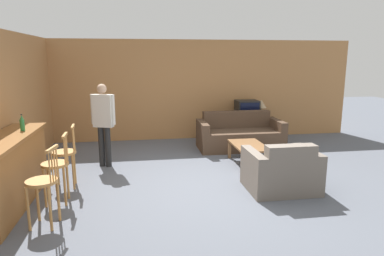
{
  "coord_description": "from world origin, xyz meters",
  "views": [
    {
      "loc": [
        -1.09,
        -5.36,
        2.13
      ],
      "look_at": [
        -0.11,
        0.82,
        0.85
      ],
      "focal_mm": 32.0,
      "sensor_mm": 36.0,
      "label": 1
    }
  ],
  "objects_px": {
    "bar_chair_far": "(65,156)",
    "tv": "(247,109)",
    "bar_chair_mid": "(56,168)",
    "tv_unit": "(246,128)",
    "person_by_window": "(103,120)",
    "bottle": "(22,123)",
    "bar_chair_near": "(43,186)",
    "table_lamp": "(261,104)",
    "coffee_table": "(249,147)",
    "armchair_near": "(282,172)",
    "couch_far": "(239,136)"
  },
  "relations": [
    {
      "from": "coffee_table",
      "to": "bar_chair_far",
      "type": "bearing_deg",
      "value": -167.74
    },
    {
      "from": "bar_chair_near",
      "to": "table_lamp",
      "type": "distance_m",
      "value": 6.14
    },
    {
      "from": "bar_chair_mid",
      "to": "coffee_table",
      "type": "bearing_deg",
      "value": 22.1
    },
    {
      "from": "table_lamp",
      "to": "person_by_window",
      "type": "relative_size",
      "value": 0.28
    },
    {
      "from": "bar_chair_far",
      "to": "tv_unit",
      "type": "distance_m",
      "value": 4.95
    },
    {
      "from": "bar_chair_near",
      "to": "table_lamp",
      "type": "bearing_deg",
      "value": 43.66
    },
    {
      "from": "bar_chair_near",
      "to": "table_lamp",
      "type": "xyz_separation_m",
      "value": [
        4.43,
        4.23,
        0.39
      ]
    },
    {
      "from": "bar_chair_near",
      "to": "table_lamp",
      "type": "relative_size",
      "value": 2.27
    },
    {
      "from": "bar_chair_mid",
      "to": "bottle",
      "type": "distance_m",
      "value": 0.92
    },
    {
      "from": "bar_chair_mid",
      "to": "tv_unit",
      "type": "bearing_deg",
      "value": 40.89
    },
    {
      "from": "bar_chair_far",
      "to": "person_by_window",
      "type": "relative_size",
      "value": 0.64
    },
    {
      "from": "bottle",
      "to": "person_by_window",
      "type": "height_order",
      "value": "person_by_window"
    },
    {
      "from": "tv",
      "to": "table_lamp",
      "type": "bearing_deg",
      "value": 0.44
    },
    {
      "from": "bar_chair_near",
      "to": "tv",
      "type": "xyz_separation_m",
      "value": [
        4.04,
        4.23,
        0.28
      ]
    },
    {
      "from": "bar_chair_far",
      "to": "armchair_near",
      "type": "xyz_separation_m",
      "value": [
        3.49,
        -0.7,
        -0.23
      ]
    },
    {
      "from": "armchair_near",
      "to": "bottle",
      "type": "xyz_separation_m",
      "value": [
        -4.04,
        0.48,
        0.84
      ]
    },
    {
      "from": "bar_chair_mid",
      "to": "armchair_near",
      "type": "xyz_separation_m",
      "value": [
        3.49,
        -0.05,
        -0.23
      ]
    },
    {
      "from": "bar_chair_far",
      "to": "tv_unit",
      "type": "height_order",
      "value": "bar_chair_far"
    },
    {
      "from": "bar_chair_near",
      "to": "couch_far",
      "type": "height_order",
      "value": "bar_chair_near"
    },
    {
      "from": "bottle",
      "to": "person_by_window",
      "type": "bearing_deg",
      "value": 49.92
    },
    {
      "from": "bar_chair_mid",
      "to": "tv",
      "type": "relative_size",
      "value": 1.84
    },
    {
      "from": "couch_far",
      "to": "bottle",
      "type": "bearing_deg",
      "value": -151.8
    },
    {
      "from": "couch_far",
      "to": "tv",
      "type": "relative_size",
      "value": 3.48
    },
    {
      "from": "bar_chair_far",
      "to": "tv",
      "type": "distance_m",
      "value": 4.95
    },
    {
      "from": "bar_chair_near",
      "to": "armchair_near",
      "type": "xyz_separation_m",
      "value": [
        3.49,
        0.68,
        -0.23
      ]
    },
    {
      "from": "bar_chair_far",
      "to": "bottle",
      "type": "relative_size",
      "value": 4.07
    },
    {
      "from": "coffee_table",
      "to": "person_by_window",
      "type": "bearing_deg",
      "value": 173.55
    },
    {
      "from": "coffee_table",
      "to": "person_by_window",
      "type": "distance_m",
      "value": 2.95
    },
    {
      "from": "couch_far",
      "to": "bottle",
      "type": "height_order",
      "value": "bottle"
    },
    {
      "from": "bar_chair_near",
      "to": "bottle",
      "type": "bearing_deg",
      "value": 115.36
    },
    {
      "from": "bar_chair_far",
      "to": "coffee_table",
      "type": "relative_size",
      "value": 1.01
    },
    {
      "from": "armchair_near",
      "to": "tv",
      "type": "height_order",
      "value": "tv"
    },
    {
      "from": "bar_chair_near",
      "to": "coffee_table",
      "type": "relative_size",
      "value": 1.01
    },
    {
      "from": "bar_chair_near",
      "to": "bar_chair_far",
      "type": "relative_size",
      "value": 1.0
    },
    {
      "from": "bar_chair_near",
      "to": "bar_chair_mid",
      "type": "distance_m",
      "value": 0.73
    },
    {
      "from": "coffee_table",
      "to": "tv",
      "type": "relative_size",
      "value": 1.83
    },
    {
      "from": "bar_chair_far",
      "to": "tv",
      "type": "relative_size",
      "value": 1.84
    },
    {
      "from": "armchair_near",
      "to": "person_by_window",
      "type": "bearing_deg",
      "value": 149.19
    },
    {
      "from": "couch_far",
      "to": "armchair_near",
      "type": "distance_m",
      "value": 2.7
    },
    {
      "from": "bar_chair_near",
      "to": "tv_unit",
      "type": "bearing_deg",
      "value": 46.3
    },
    {
      "from": "bar_chair_mid",
      "to": "person_by_window",
      "type": "bearing_deg",
      "value": 72.6
    },
    {
      "from": "bar_chair_mid",
      "to": "couch_far",
      "type": "relative_size",
      "value": 0.53
    },
    {
      "from": "tv_unit",
      "to": "bottle",
      "type": "height_order",
      "value": "bottle"
    },
    {
      "from": "couch_far",
      "to": "table_lamp",
      "type": "relative_size",
      "value": 4.29
    },
    {
      "from": "bar_chair_mid",
      "to": "tv_unit",
      "type": "xyz_separation_m",
      "value": [
        4.04,
        3.5,
        -0.25
      ]
    },
    {
      "from": "bar_chair_far",
      "to": "armchair_near",
      "type": "height_order",
      "value": "bar_chair_far"
    },
    {
      "from": "armchair_near",
      "to": "bottle",
      "type": "bearing_deg",
      "value": 173.27
    },
    {
      "from": "armchair_near",
      "to": "bar_chair_near",
      "type": "bearing_deg",
      "value": -169.04
    },
    {
      "from": "coffee_table",
      "to": "tv_unit",
      "type": "bearing_deg",
      "value": 73.43
    },
    {
      "from": "tv_unit",
      "to": "bar_chair_far",
      "type": "bearing_deg",
      "value": -144.76
    }
  ]
}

